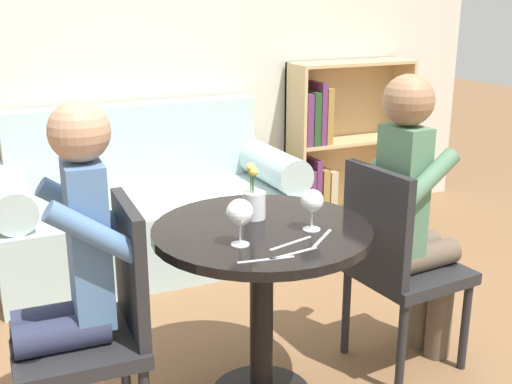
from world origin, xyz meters
name	(u,v)px	position (x,y,z in m)	size (l,w,h in m)	color
back_wall	(122,29)	(0.00, 1.97, 1.35)	(5.20, 0.05, 2.70)	beige
round_table	(262,271)	(0.00, 0.00, 0.56)	(0.81, 0.81, 0.73)	black
couch	(150,212)	(0.00, 1.54, 0.31)	(1.76, 0.80, 0.92)	#A8C1C1
bookshelf_right	(332,146)	(1.42, 1.81, 0.52)	(0.90, 0.28, 1.11)	tan
chair_left	(99,322)	(-0.62, -0.02, 0.49)	(0.44, 0.44, 0.90)	#232326
chair_right	(396,259)	(0.62, 0.00, 0.49)	(0.46, 0.46, 0.90)	#232326
person_left	(67,282)	(-0.71, -0.01, 0.65)	(0.43, 0.35, 1.24)	#282D47
person_right	(414,216)	(0.70, 0.01, 0.67)	(0.44, 0.36, 1.26)	brown
wine_glass_left	(240,214)	(-0.14, -0.13, 0.84)	(0.09, 0.09, 0.16)	white
wine_glass_right	(312,202)	(0.15, -0.10, 0.84)	(0.08, 0.08, 0.15)	white
flower_vase	(254,200)	(0.01, 0.10, 0.81)	(0.09, 0.09, 0.22)	silver
knife_left_setting	(266,260)	(-0.12, -0.28, 0.73)	(0.19, 0.04, 0.00)	silver
fork_left_setting	(291,243)	(0.02, -0.19, 0.73)	(0.19, 0.06, 0.00)	silver
knife_right_setting	(293,253)	(-0.02, -0.28, 0.73)	(0.19, 0.04, 0.00)	silver
fork_right_setting	(322,238)	(0.14, -0.20, 0.73)	(0.15, 0.13, 0.00)	silver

